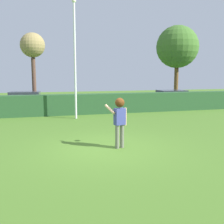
# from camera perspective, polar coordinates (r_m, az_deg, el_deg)

# --- Properties ---
(ground_plane) EXTENTS (60.00, 60.00, 0.00)m
(ground_plane) POSITION_cam_1_polar(r_m,az_deg,el_deg) (9.57, -1.26, -7.68)
(ground_plane) COLOR #497326
(person) EXTENTS (0.69, 0.68, 1.78)m
(person) POSITION_cam_1_polar(r_m,az_deg,el_deg) (9.35, 1.61, -0.95)
(person) COLOR #6A6C5B
(person) RESTS_ON ground
(frisbee) EXTENTS (0.23, 0.23, 0.05)m
(frisbee) POSITION_cam_1_polar(r_m,az_deg,el_deg) (9.78, 1.32, 0.56)
(frisbee) COLOR orange
(lamppost) EXTENTS (0.24, 0.24, 6.72)m
(lamppost) POSITION_cam_1_polar(r_m,az_deg,el_deg) (15.68, -7.90, 12.01)
(lamppost) COLOR silver
(lamppost) RESTS_ON ground
(hedge_row) EXTENTS (29.58, 0.90, 1.29)m
(hedge_row) POSITION_cam_1_polar(r_m,az_deg,el_deg) (17.42, -7.99, 1.63)
(hedge_row) COLOR #28512A
(hedge_row) RESTS_ON ground
(parked_car_green) EXTENTS (4.35, 2.14, 1.25)m
(parked_car_green) POSITION_cam_1_polar(r_m,az_deg,el_deg) (21.60, -18.00, 2.68)
(parked_car_green) COLOR #1E6633
(parked_car_green) RESTS_ON ground
(parked_car_blue) EXTENTS (4.20, 1.80, 1.25)m
(parked_car_blue) POSITION_cam_1_polar(r_m,az_deg,el_deg) (22.75, 12.56, 3.14)
(parked_car_blue) COLOR #263FA5
(parked_car_blue) RESTS_ON ground
(birch_tree) EXTENTS (3.87, 3.87, 6.98)m
(birch_tree) POSITION_cam_1_polar(r_m,az_deg,el_deg) (26.07, 13.72, 13.25)
(birch_tree) COLOR brown
(birch_tree) RESTS_ON ground
(maple_tree) EXTENTS (1.97, 1.97, 5.87)m
(maple_tree) POSITION_cam_1_polar(r_m,az_deg,el_deg) (23.11, -16.53, 13.11)
(maple_tree) COLOR brown
(maple_tree) RESTS_ON ground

